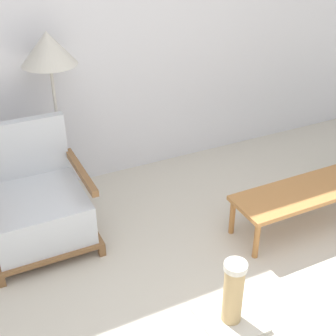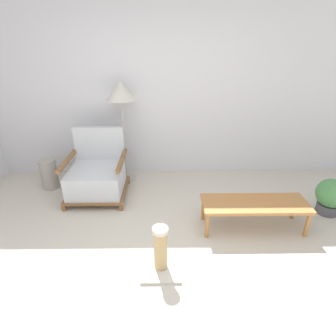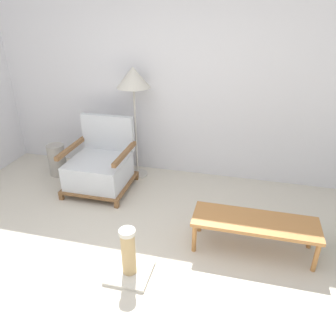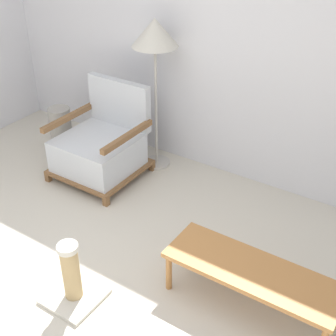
# 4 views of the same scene
# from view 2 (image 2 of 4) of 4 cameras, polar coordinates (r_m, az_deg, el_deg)

# --- Properties ---
(ground_plane) EXTENTS (14.00, 14.00, 0.00)m
(ground_plane) POSITION_cam_2_polar(r_m,az_deg,el_deg) (2.50, -2.43, -25.73)
(ground_plane) COLOR beige
(wall_back) EXTENTS (8.00, 0.06, 2.70)m
(wall_back) POSITION_cam_2_polar(r_m,az_deg,el_deg) (3.99, -1.90, 17.13)
(wall_back) COLOR silver
(wall_back) RESTS_ON ground_plane
(armchair) EXTENTS (0.78, 0.77, 0.89)m
(armchair) POSITION_cam_2_polar(r_m,az_deg,el_deg) (3.71, -15.15, -1.49)
(armchair) COLOR brown
(armchair) RESTS_ON ground_plane
(floor_lamp) EXTENTS (0.43, 0.43, 1.48)m
(floor_lamp) POSITION_cam_2_polar(r_m,az_deg,el_deg) (3.75, -10.20, 15.31)
(floor_lamp) COLOR #B7B2A8
(floor_lamp) RESTS_ON ground_plane
(coffee_table) EXTENTS (1.18, 0.41, 0.34)m
(coffee_table) POSITION_cam_2_polar(r_m,az_deg,el_deg) (3.11, 18.35, -7.72)
(coffee_table) COLOR #B2753D
(coffee_table) RESTS_ON ground_plane
(vase) EXTENTS (0.24, 0.24, 0.44)m
(vase) POSITION_cam_2_polar(r_m,az_deg,el_deg) (4.18, -24.46, -1.19)
(vase) COLOR #9E998E
(vase) RESTS_ON ground_plane
(potted_plant) EXTENTS (0.36, 0.36, 0.46)m
(potted_plant) POSITION_cam_2_polar(r_m,az_deg,el_deg) (3.80, 31.93, -5.11)
(potted_plant) COLOR #4C4C51
(potted_plant) RESTS_ON ground_plane
(scratching_post) EXTENTS (0.37, 0.37, 0.48)m
(scratching_post) POSITION_cam_2_polar(r_m,az_deg,el_deg) (2.56, -1.62, -18.41)
(scratching_post) COLOR beige
(scratching_post) RESTS_ON ground_plane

